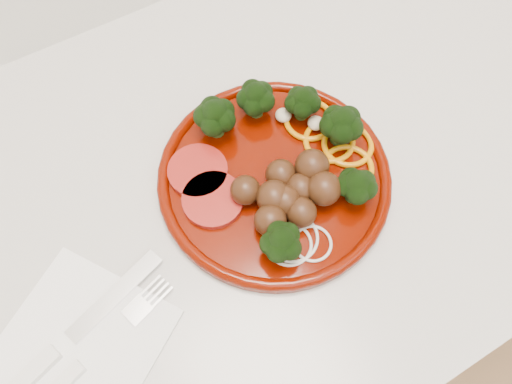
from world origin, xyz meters
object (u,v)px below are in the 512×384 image
plate (281,171)px  napkin (80,344)px  fork (67,379)px  knife (52,355)px

plate → napkin: plate is taller
fork → napkin: bearing=33.3°
napkin → knife: 0.03m
napkin → fork: fork is taller
plate → napkin: (-0.27, -0.06, -0.02)m
plate → fork: 0.30m
knife → napkin: bearing=-22.7°
knife → fork: size_ratio=1.13×
napkin → fork: size_ratio=0.80×
plate → fork: bearing=-163.8°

